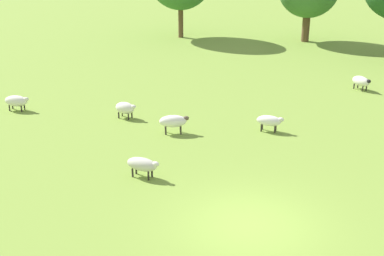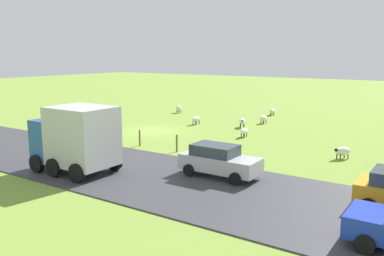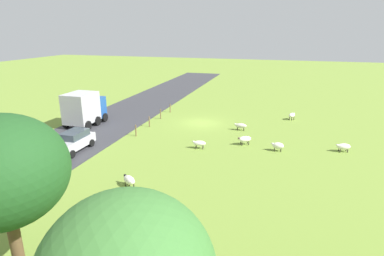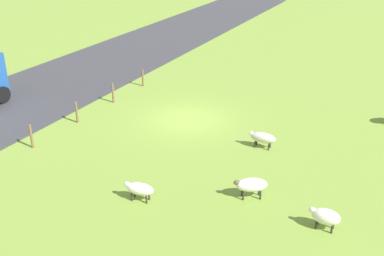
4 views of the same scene
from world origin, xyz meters
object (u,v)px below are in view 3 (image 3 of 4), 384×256
(sheep_0, at_px, (343,147))
(tree_1, at_px, (2,171))
(car_1, at_px, (73,141))
(truck_0, at_px, (84,108))
(sheep_4, at_px, (245,139))
(sheep_6, at_px, (241,126))
(sheep_1, at_px, (292,115))
(sheep_5, at_px, (129,180))
(sheep_3, at_px, (278,146))
(sheep_2, at_px, (199,143))

(sheep_0, bearing_deg, tree_1, 50.86)
(car_1, bearing_deg, truck_0, -62.49)
(sheep_4, distance_m, sheep_6, 4.30)
(sheep_6, relative_size, truck_0, 0.29)
(tree_1, bearing_deg, car_1, -62.49)
(sheep_1, bearing_deg, sheep_6, 47.71)
(sheep_4, relative_size, sheep_5, 1.07)
(sheep_0, height_order, sheep_3, sheep_3)
(sheep_2, xyz_separation_m, sheep_6, (-2.71, -6.21, 0.01))
(sheep_3, height_order, car_1, car_1)
(sheep_3, bearing_deg, sheep_1, -96.73)
(sheep_2, xyz_separation_m, sheep_4, (-3.66, -2.02, 0.07))
(sheep_4, bearing_deg, truck_0, -3.82)
(sheep_3, height_order, sheep_5, sheep_3)
(sheep_1, height_order, sheep_5, sheep_1)
(sheep_4, xyz_separation_m, truck_0, (17.24, -1.15, 1.38))
(sheep_0, xyz_separation_m, truck_0, (25.46, -0.47, 1.45))
(sheep_4, relative_size, sheep_6, 1.00)
(sheep_0, height_order, sheep_6, sheep_0)
(sheep_1, distance_m, truck_0, 23.09)
(sheep_3, relative_size, sheep_6, 0.83)
(sheep_0, height_order, truck_0, truck_0)
(sheep_1, bearing_deg, sheep_3, 83.27)
(sheep_5, xyz_separation_m, car_1, (7.45, -4.40, 0.43))
(sheep_0, relative_size, tree_1, 0.19)
(sheep_5, relative_size, car_1, 0.29)
(sheep_0, distance_m, sheep_4, 8.25)
(sheep_5, bearing_deg, sheep_6, -110.56)
(sheep_6, height_order, tree_1, tree_1)
(sheep_3, xyz_separation_m, sheep_6, (3.84, -4.89, 0.01))
(tree_1, bearing_deg, sheep_6, -105.50)
(sheep_4, height_order, tree_1, tree_1)
(sheep_3, bearing_deg, sheep_6, -51.86)
(sheep_3, xyz_separation_m, tree_1, (10.06, 17.51, 4.22))
(sheep_1, bearing_deg, sheep_4, 67.08)
(sheep_4, xyz_separation_m, sheep_5, (6.27, 10.01, -0.06))
(sheep_5, distance_m, tree_1, 9.27)
(sheep_1, relative_size, truck_0, 0.24)
(sheep_1, relative_size, car_1, 0.25)
(sheep_1, bearing_deg, sheep_2, 56.54)
(truck_0, distance_m, car_1, 7.69)
(sheep_5, distance_m, truck_0, 15.72)
(sheep_0, bearing_deg, sheep_5, 36.42)
(sheep_1, height_order, car_1, car_1)
(sheep_2, xyz_separation_m, tree_1, (3.50, 16.20, 4.23))
(sheep_0, xyz_separation_m, sheep_4, (8.22, 0.68, 0.07))
(sheep_0, height_order, sheep_2, sheep_0)
(sheep_1, relative_size, sheep_5, 0.88)
(car_1, bearing_deg, sheep_2, -160.36)
(sheep_1, distance_m, sheep_5, 22.35)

